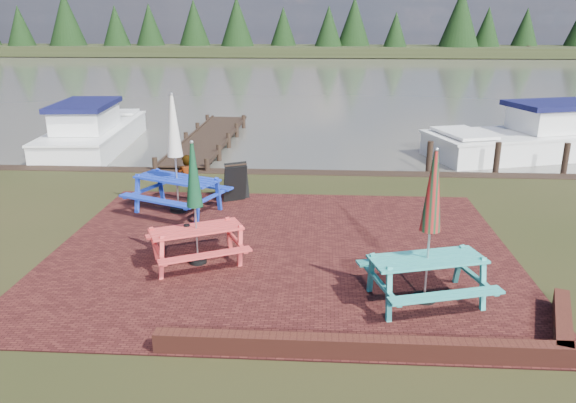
# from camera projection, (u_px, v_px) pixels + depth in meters

# --- Properties ---
(ground) EXTENTS (120.00, 120.00, 0.00)m
(ground) POSITION_uv_depth(u_px,v_px,m) (278.00, 273.00, 10.17)
(ground) COLOR black
(ground) RESTS_ON ground
(paving) EXTENTS (9.00, 7.50, 0.02)m
(paving) POSITION_uv_depth(u_px,v_px,m) (282.00, 251.00, 11.12)
(paving) COLOR black
(paving) RESTS_ON ground
(brick_wall) EXTENTS (6.21, 1.79, 0.30)m
(brick_wall) POSITION_uv_depth(u_px,v_px,m) (419.00, 342.00, 7.70)
(brick_wall) COLOR #4C1E16
(brick_wall) RESTS_ON ground
(water) EXTENTS (120.00, 60.00, 0.02)m
(water) POSITION_uv_depth(u_px,v_px,m) (314.00, 76.00, 45.29)
(water) COLOR #4A4740
(water) RESTS_ON ground
(far_treeline) EXTENTS (120.00, 10.00, 8.10)m
(far_treeline) POSITION_uv_depth(u_px,v_px,m) (319.00, 28.00, 71.79)
(far_treeline) COLOR black
(far_treeline) RESTS_ON ground
(picnic_table_teal) EXTENTS (2.20, 2.06, 2.53)m
(picnic_table_teal) POSITION_uv_depth(u_px,v_px,m) (428.00, 251.00, 8.87)
(picnic_table_teal) COLOR teal
(picnic_table_teal) RESTS_ON ground
(picnic_table_red) EXTENTS (2.16, 2.07, 2.33)m
(picnic_table_red) POSITION_uv_depth(u_px,v_px,m) (196.00, 223.00, 10.31)
(picnic_table_red) COLOR #DF3A39
(picnic_table_red) RESTS_ON ground
(picnic_table_blue) EXTENTS (2.55, 2.44, 2.78)m
(picnic_table_blue) POSITION_uv_depth(u_px,v_px,m) (176.00, 172.00, 13.08)
(picnic_table_blue) COLOR #1834B5
(picnic_table_blue) RESTS_ON ground
(chalkboard) EXTENTS (0.62, 0.79, 0.94)m
(chalkboard) POSITION_uv_depth(u_px,v_px,m) (236.00, 182.00, 14.07)
(chalkboard) COLOR black
(chalkboard) RESTS_ON ground
(jetty) EXTENTS (1.76, 9.08, 1.00)m
(jetty) POSITION_uv_depth(u_px,v_px,m) (209.00, 139.00, 21.04)
(jetty) COLOR black
(jetty) RESTS_ON ground
(boat_jetty) EXTENTS (2.99, 7.07, 1.99)m
(boat_jetty) POSITION_uv_depth(u_px,v_px,m) (93.00, 133.00, 20.53)
(boat_jetty) COLOR white
(boat_jetty) RESTS_ON ground
(boat_near) EXTENTS (8.01, 4.78, 2.05)m
(boat_near) POSITION_uv_depth(u_px,v_px,m) (540.00, 139.00, 19.49)
(boat_near) COLOR white
(boat_near) RESTS_ON ground
(person) EXTENTS (0.62, 0.45, 1.59)m
(person) POSITION_uv_depth(u_px,v_px,m) (186.00, 155.00, 15.49)
(person) COLOR gray
(person) RESTS_ON ground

